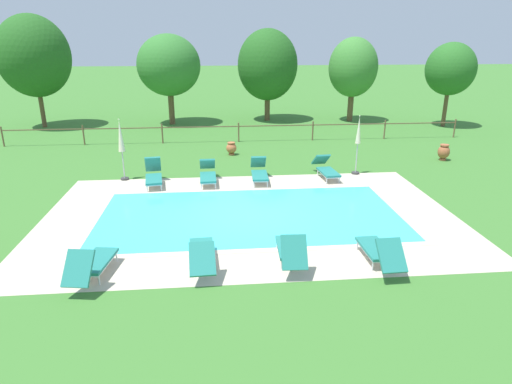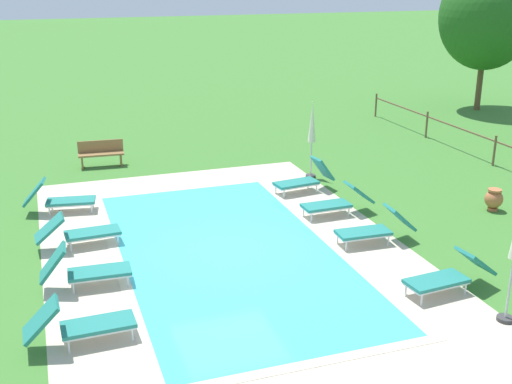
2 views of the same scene
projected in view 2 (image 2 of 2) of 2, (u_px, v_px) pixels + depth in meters
name	position (u px, v px, depth m)	size (l,w,h in m)	color
ground_plane	(227.00, 252.00, 15.23)	(160.00, 160.00, 0.00)	#3D752D
pool_deck_paving	(227.00, 252.00, 15.23)	(13.04, 8.36, 0.01)	beige
swimming_pool_water	(227.00, 252.00, 15.23)	(9.48, 4.80, 0.01)	#42CCD6
pool_coping_rim	(227.00, 251.00, 15.23)	(9.96, 5.28, 0.01)	beige
sun_lounger_north_near_steps	(448.00, 275.00, 13.22)	(0.78, 2.03, 0.86)	#237A70
sun_lounger_north_mid	(374.00, 228.00, 15.60)	(0.67, 1.96, 0.91)	#237A70
sun_lounger_north_far	(82.00, 324.00, 11.40)	(0.65, 1.94, 0.92)	#237A70
sun_lounger_north_end	(80.00, 232.00, 15.41)	(0.70, 2.01, 0.87)	#237A70
sun_lounger_south_near_corner	(86.00, 270.00, 13.42)	(0.68, 1.88, 0.99)	#237A70
sun_lounger_south_mid	(60.00, 199.00, 17.58)	(0.88, 1.95, 0.97)	#237A70
sun_lounger_south_far	(304.00, 179.00, 19.22)	(0.83, 1.89, 1.01)	#237A70
sun_lounger_south_end	(336.00, 202.00, 17.39)	(0.65, 1.99, 0.87)	#237A70
patio_umbrella_closed_row_mid_west	(312.00, 129.00, 20.18)	(0.32, 0.32, 2.44)	#383838
wooden_bench_lawn_side	(101.00, 153.00, 21.70)	(0.54, 1.53, 0.87)	olive
terracotta_urn_near_fence	(494.00, 199.00, 17.74)	(0.49, 0.49, 0.62)	#B7663D
tree_west_mid	(487.00, 16.00, 29.22)	(4.28, 4.28, 6.74)	brown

